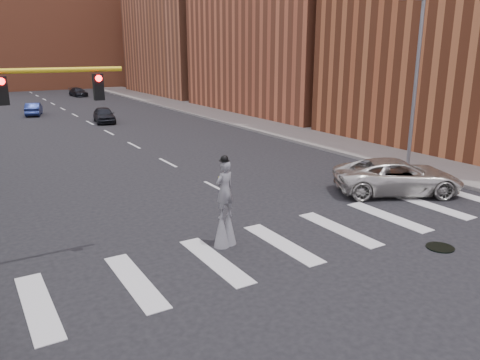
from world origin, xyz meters
TOP-DOWN VIEW (x-y plane):
  - ground_plane at (0.00, 0.00)m, footprint 160.00×160.00m
  - sidewalk_right at (12.50, 25.00)m, footprint 5.00×90.00m
  - manhole at (3.00, -2.00)m, footprint 0.90×0.90m
  - building_far at (22.00, 54.00)m, footprint 16.00×22.00m
  - building_backdrop at (6.00, 78.00)m, footprint 26.00×14.00m
  - streetlight at (10.90, 6.00)m, footprint 2.05×0.20m
  - stilt_performer at (-2.98, 1.90)m, footprint 0.83×0.61m
  - suv_crossing at (6.65, 3.00)m, footprint 6.23×5.02m
  - car_near at (1.18, 31.49)m, footprint 2.18×4.25m
  - car_mid at (-3.51, 39.96)m, footprint 2.19×4.02m
  - car_far at (4.86, 57.92)m, footprint 2.14×4.20m

SIDE VIEW (x-z plane):
  - ground_plane at x=0.00m, z-range 0.00..0.00m
  - manhole at x=3.00m, z-range 0.00..0.04m
  - sidewalk_right at x=12.50m, z-range 0.00..0.18m
  - car_far at x=4.86m, z-range 0.00..1.17m
  - car_mid at x=-3.51m, z-range 0.00..1.26m
  - car_near at x=1.18m, z-range 0.00..1.38m
  - suv_crossing at x=6.65m, z-range 0.00..1.58m
  - stilt_performer at x=-2.98m, z-range -0.27..2.83m
  - streetlight at x=10.90m, z-range 0.40..9.40m
  - building_backdrop at x=6.00m, z-range 0.00..18.00m
  - building_far at x=22.00m, z-range 0.00..20.00m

